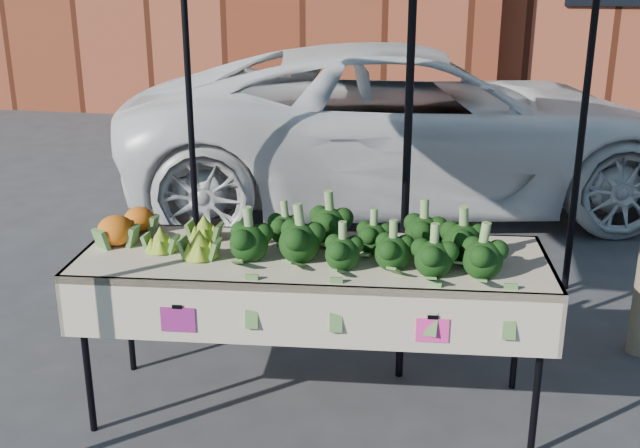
{
  "coord_description": "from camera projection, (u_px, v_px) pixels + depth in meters",
  "views": [
    {
      "loc": [
        0.64,
        -3.56,
        2.31
      ],
      "look_at": [
        -0.11,
        0.22,
        1.0
      ],
      "focal_mm": 42.99,
      "sensor_mm": 36.0,
      "label": 1
    }
  ],
  "objects": [
    {
      "name": "ground",
      "position": [
        331.0,
        412.0,
        4.17
      ],
      "size": [
        90.0,
        90.0,
        0.0
      ],
      "primitive_type": "plane",
      "color": "#2E2E30"
    },
    {
      "name": "table",
      "position": [
        313.0,
        334.0,
        4.06
      ],
      "size": [
        2.47,
        1.03,
        0.9
      ],
      "color": "beige",
      "rests_on": "ground"
    },
    {
      "name": "broccoli_heap",
      "position": [
        367.0,
        233.0,
        3.85
      ],
      "size": [
        1.36,
        0.56,
        0.25
      ],
      "primitive_type": "ellipsoid",
      "color": "black",
      "rests_on": "table"
    },
    {
      "name": "canopy",
      "position": [
        345.0,
        143.0,
        4.24
      ],
      "size": [
        3.16,
        3.16,
        2.74
      ],
      "primitive_type": null,
      "color": "black",
      "rests_on": "ground"
    },
    {
      "name": "romanesco_cluster",
      "position": [
        187.0,
        230.0,
        4.0
      ],
      "size": [
        0.42,
        0.46,
        0.19
      ],
      "primitive_type": "ellipsoid",
      "color": "#90AE34",
      "rests_on": "table"
    },
    {
      "name": "cauliflower_pair",
      "position": [
        128.0,
        222.0,
        4.14
      ],
      "size": [
        0.22,
        0.42,
        0.17
      ],
      "primitive_type": "ellipsoid",
      "color": "orange",
      "rests_on": "table"
    }
  ]
}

